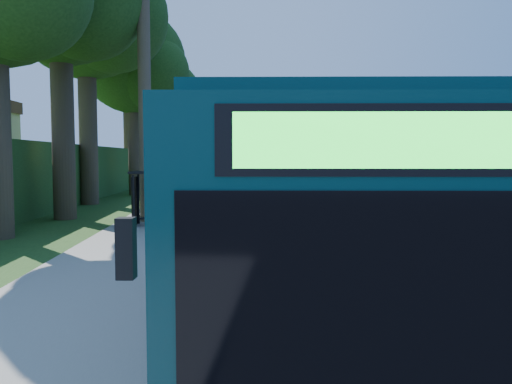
{
  "coord_description": "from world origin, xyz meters",
  "views": [
    {
      "loc": [
        -4.18,
        -25.41,
        3.17
      ],
      "look_at": [
        -2.83,
        1.0,
        1.32
      ],
      "focal_mm": 35.0,
      "sensor_mm": 36.0,
      "label": 1
    }
  ],
  "objects": [
    {
      "name": "sidewalk",
      "position": [
        -7.3,
        0.0,
        0.06
      ],
      "size": [
        4.5,
        70.0,
        0.12
      ],
      "primitive_type": "cube",
      "color": "gray",
      "rests_on": "ground"
    },
    {
      "name": "white_bus",
      "position": [
        -3.08,
        0.01,
        1.72
      ],
      "size": [
        3.44,
        11.98,
        3.52
      ],
      "rotation": [
        0.0,
        0.0,
        -0.08
      ],
      "color": "silver",
      "rests_on": "ground"
    },
    {
      "name": "tree_4",
      "position": [
        -11.4,
        31.98,
        9.73
      ],
      "size": [
        8.4,
        8.0,
        14.14
      ],
      "color": "#382B1E",
      "rests_on": "ground"
    },
    {
      "name": "pickup",
      "position": [
        0.84,
        9.61,
        0.66
      ],
      "size": [
        2.6,
        4.95,
        1.33
      ],
      "primitive_type": "imported",
      "rotation": [
        0.0,
        0.0,
        -0.09
      ],
      "color": "silver",
      "rests_on": "ground"
    },
    {
      "name": "tree_1",
      "position": [
        -13.37,
        7.98,
        12.73
      ],
      "size": [
        10.5,
        10.0,
        18.26
      ],
      "color": "#382B1E",
      "rests_on": "ground"
    },
    {
      "name": "bus_shelter",
      "position": [
        -7.26,
        -2.86,
        1.81
      ],
      "size": [
        3.2,
        1.51,
        2.55
      ],
      "color": "black",
      "rests_on": "ground"
    },
    {
      "name": "traffic_signal_pole",
      "position": [
        3.78,
        10.0,
        4.42
      ],
      "size": [
        4.1,
        0.3,
        7.0
      ],
      "color": "gray",
      "rests_on": "ground"
    },
    {
      "name": "ground",
      "position": [
        0.0,
        0.0,
        0.0
      ],
      "size": [
        140.0,
        140.0,
        0.0
      ],
      "primitive_type": "plane",
      "color": "black",
      "rests_on": "ground"
    },
    {
      "name": "tree_3",
      "position": [
        -13.88,
        23.98,
        11.98
      ],
      "size": [
        10.08,
        9.6,
        17.28
      ],
      "color": "#382B1E",
      "rests_on": "ground"
    },
    {
      "name": "teal_bus",
      "position": [
        -2.81,
        -15.96,
        1.94
      ],
      "size": [
        3.72,
        13.5,
        3.98
      ],
      "rotation": [
        0.0,
        0.0,
        -0.07
      ],
      "color": "#0A3439",
      "rests_on": "ground"
    },
    {
      "name": "tree_2",
      "position": [
        -11.89,
        15.98,
        10.48
      ],
      "size": [
        8.82,
        8.4,
        15.12
      ],
      "color": "#382B1E",
      "rests_on": "ground"
    },
    {
      "name": "tree_5",
      "position": [
        -10.41,
        39.99,
        8.96
      ],
      "size": [
        7.35,
        7.0,
        12.86
      ],
      "color": "#382B1E",
      "rests_on": "ground"
    },
    {
      "name": "stop_sign_pole",
      "position": [
        -5.4,
        -5.0,
        2.08
      ],
      "size": [
        0.35,
        0.06,
        3.17
      ],
      "color": "gray",
      "rests_on": "ground"
    },
    {
      "name": "red_curb",
      "position": [
        -5.0,
        -4.0,
        0.07
      ],
      "size": [
        0.25,
        30.0,
        0.13
      ],
      "primitive_type": "cube",
      "color": "maroon",
      "rests_on": "ground"
    },
    {
      "name": "grass_verge",
      "position": [
        -13.0,
        5.0,
        0.03
      ],
      "size": [
        8.0,
        70.0,
        0.06
      ],
      "primitive_type": "cube",
      "color": "#234719",
      "rests_on": "ground"
    }
  ]
}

